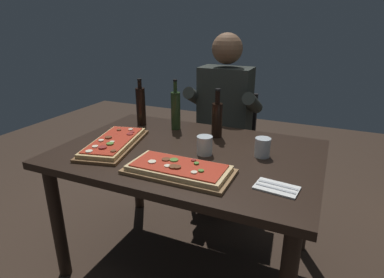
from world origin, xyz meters
TOP-DOWN VIEW (x-y plane):
  - ground_plane at (0.00, 0.00)m, footprint 6.40×6.40m
  - dining_table at (0.00, 0.00)m, footprint 1.40×0.96m
  - pizza_rectangular_front at (0.08, -0.27)m, footprint 0.50×0.24m
  - pizza_rectangular_left at (-0.41, -0.11)m, footprint 0.35×0.55m
  - wine_bottle_dark at (0.07, 0.27)m, footprint 0.06×0.06m
  - oil_bottle_amber at (-0.23, 0.31)m, footprint 0.06×0.06m
  - vinegar_bottle_green at (-0.48, 0.29)m, footprint 0.06×0.06m
  - tumbler_near_camera at (0.10, -0.01)m, footprint 0.08×0.08m
  - tumbler_far_side at (0.39, 0.09)m, footprint 0.08×0.08m
  - napkin_cutlery_set at (0.52, -0.23)m, footprint 0.19×0.13m
  - diner_chair at (-0.05, 0.86)m, footprint 0.44×0.44m
  - seated_diner at (-0.05, 0.74)m, footprint 0.53×0.41m

SIDE VIEW (x-z plane):
  - ground_plane at x=0.00m, z-range 0.00..0.00m
  - diner_chair at x=-0.05m, z-range 0.05..0.92m
  - dining_table at x=0.00m, z-range 0.27..1.01m
  - seated_diner at x=-0.05m, z-range 0.08..1.41m
  - napkin_cutlery_set at x=0.52m, z-range 0.74..0.75m
  - pizza_rectangular_front at x=0.08m, z-range 0.74..0.78m
  - pizza_rectangular_left at x=-0.41m, z-range 0.74..0.78m
  - tumbler_near_camera at x=0.10m, z-range 0.73..0.83m
  - tumbler_far_side at x=0.39m, z-range 0.73..0.83m
  - wine_bottle_dark at x=0.07m, z-range 0.71..1.00m
  - oil_bottle_amber at x=-0.23m, z-range 0.71..1.03m
  - vinegar_bottle_green at x=-0.48m, z-range 0.72..1.03m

